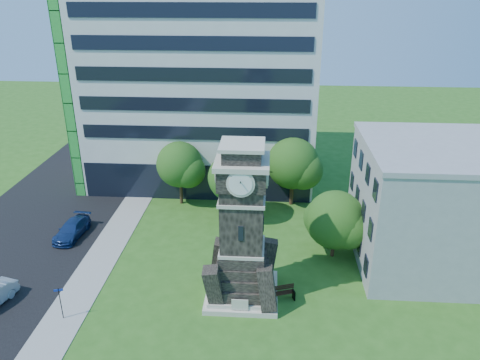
# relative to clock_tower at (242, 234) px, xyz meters

# --- Properties ---
(ground) EXTENTS (160.00, 160.00, 0.00)m
(ground) POSITION_rel_clock_tower_xyz_m (-3.00, -2.00, -5.28)
(ground) COLOR #2B5A19
(ground) RESTS_ON ground
(sidewalk) EXTENTS (3.00, 70.00, 0.06)m
(sidewalk) POSITION_rel_clock_tower_xyz_m (-12.50, 3.00, -5.25)
(sidewalk) COLOR gray
(sidewalk) RESTS_ON ground
(street) EXTENTS (14.00, 80.00, 0.02)m
(street) POSITION_rel_clock_tower_xyz_m (-21.00, 3.00, -5.27)
(street) COLOR black
(street) RESTS_ON ground
(clock_tower) EXTENTS (5.40, 5.40, 12.22)m
(clock_tower) POSITION_rel_clock_tower_xyz_m (0.00, 0.00, 0.00)
(clock_tower) COLOR beige
(clock_tower) RESTS_ON ground
(office_tall) EXTENTS (26.20, 15.11, 28.60)m
(office_tall) POSITION_rel_clock_tower_xyz_m (-6.20, 23.84, 8.94)
(office_tall) COLOR silver
(office_tall) RESTS_ON ground
(office_low) EXTENTS (15.20, 12.20, 10.40)m
(office_low) POSITION_rel_clock_tower_xyz_m (16.97, 6.00, -0.07)
(office_low) COLOR #9C9EA1
(office_low) RESTS_ON ground
(car_street_north) EXTENTS (2.42, 5.09, 1.43)m
(car_street_north) POSITION_rel_clock_tower_xyz_m (-16.47, 7.72, -4.56)
(car_street_north) COLOR navy
(car_street_north) RESTS_ON ground
(car_east_lot) EXTENTS (4.77, 3.05, 1.22)m
(car_east_lot) POSITION_rel_clock_tower_xyz_m (12.37, 1.68, -4.67)
(car_east_lot) COLOR #444449
(car_east_lot) RESTS_ON ground
(park_bench) EXTENTS (2.06, 0.55, 1.06)m
(park_bench) POSITION_rel_clock_tower_xyz_m (2.96, -0.29, -4.72)
(park_bench) COLOR black
(park_bench) RESTS_ON ground
(street_sign) EXTENTS (0.62, 0.06, 2.60)m
(street_sign) POSITION_rel_clock_tower_xyz_m (-12.52, -3.68, -3.65)
(street_sign) COLOR black
(street_sign) RESTS_ON ground
(tree_nw) EXTENTS (5.30, 4.82, 6.90)m
(tree_nw) POSITION_rel_clock_tower_xyz_m (-7.47, 15.41, -0.97)
(tree_nw) COLOR #332114
(tree_nw) RESTS_ON ground
(tree_nc) EXTENTS (5.30, 4.82, 7.02)m
(tree_nc) POSITION_rel_clock_tower_xyz_m (-1.62, 12.03, -0.86)
(tree_nc) COLOR #332114
(tree_nc) RESTS_ON ground
(tree_ne) EXTENTS (5.95, 5.41, 7.41)m
(tree_ne) POSITION_rel_clock_tower_xyz_m (4.33, 16.00, -0.77)
(tree_ne) COLOR #332114
(tree_ne) RESTS_ON ground
(tree_east) EXTENTS (5.52, 5.02, 6.06)m
(tree_east) POSITION_rel_clock_tower_xyz_m (7.59, 5.97, -1.87)
(tree_east) COLOR #332114
(tree_east) RESTS_ON ground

